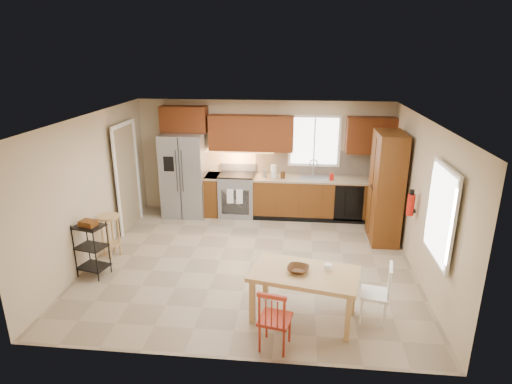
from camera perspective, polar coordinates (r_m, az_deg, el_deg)
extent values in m
plane|color=gray|center=(7.57, -0.71, -9.24)|extent=(5.50, 5.50, 0.00)
cube|color=silver|center=(6.77, -0.80, 9.82)|extent=(5.50, 5.00, 0.02)
cube|color=#CCB793|center=(9.46, 0.99, 4.61)|extent=(5.50, 0.02, 2.50)
cube|color=#CCB793|center=(4.79, -4.23, -9.85)|extent=(5.50, 0.02, 2.50)
cube|color=#CCB793|center=(7.86, -21.08, 0.43)|extent=(0.02, 5.00, 2.50)
cube|color=#CCB793|center=(7.30, 21.23, -0.94)|extent=(0.02, 5.00, 2.50)
cube|color=gray|center=(9.48, -9.51, 2.26)|extent=(0.92, 0.75, 1.82)
cube|color=gray|center=(9.44, -2.52, -0.43)|extent=(0.76, 0.63, 0.92)
cube|color=#5D2F11|center=(9.55, -5.78, -0.34)|extent=(0.30, 0.60, 0.90)
cube|color=#5D2F11|center=(9.38, 8.68, -0.82)|extent=(2.92, 0.60, 0.90)
cube|color=black|center=(9.16, 12.26, -1.53)|extent=(0.60, 0.02, 0.78)
cube|color=beige|center=(9.44, 8.82, 3.90)|extent=(2.92, 0.03, 0.55)
cube|color=#5B280F|center=(9.42, -9.58, 9.57)|extent=(1.00, 0.35, 0.55)
cube|color=#5B280F|center=(9.19, -0.65, 7.87)|extent=(1.80, 0.35, 0.75)
cube|color=#5B280F|center=(9.25, 15.06, 7.31)|extent=(1.00, 0.35, 0.75)
cube|color=white|center=(9.32, 7.79, 6.76)|extent=(1.12, 0.04, 1.12)
cube|color=gray|center=(9.25, 7.63, 1.61)|extent=(0.62, 0.46, 0.16)
cube|color=#FFBF66|center=(9.29, -2.51, 5.47)|extent=(1.60, 0.30, 0.01)
imported|color=red|center=(9.13, 10.06, 2.16)|extent=(0.09, 0.09, 0.19)
cylinder|color=white|center=(9.16, 2.36, 2.77)|extent=(0.12, 0.12, 0.28)
cylinder|color=gray|center=(9.19, 1.11, 2.51)|extent=(0.11, 0.11, 0.18)
cylinder|color=#513115|center=(9.14, 3.59, 2.26)|extent=(0.10, 0.10, 0.14)
cube|color=#5D2F11|center=(8.39, 16.95, 0.55)|extent=(0.50, 0.95, 2.10)
cylinder|color=red|center=(7.45, 19.93, -1.62)|extent=(0.12, 0.12, 0.36)
cube|color=white|center=(6.18, 23.45, -2.70)|extent=(0.04, 1.02, 1.32)
cube|color=#8C7A59|center=(9.01, -16.88, 1.77)|extent=(0.04, 0.95, 2.10)
imported|color=#513115|center=(5.82, 5.61, -10.57)|extent=(0.34, 0.34, 0.07)
cylinder|color=white|center=(5.91, 9.56, -10.02)|extent=(0.11, 0.11, 0.11)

